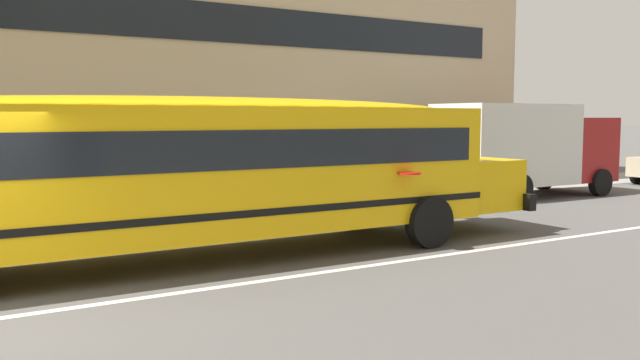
{
  "coord_description": "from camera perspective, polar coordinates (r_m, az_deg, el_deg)",
  "views": [
    {
      "loc": [
        -0.4,
        -8.81,
        2.42
      ],
      "look_at": [
        5.64,
        0.95,
        1.36
      ],
      "focal_mm": 37.86,
      "sensor_mm": 36.0,
      "label": 1
    }
  ],
  "objects": [
    {
      "name": "box_truck",
      "position": [
        21.51,
        16.9,
        2.72
      ],
      "size": [
        6.06,
        2.5,
        2.82
      ],
      "rotation": [
        0.0,
        0.0,
        -0.01
      ],
      "color": "maroon",
      "rests_on": "ground_plane"
    },
    {
      "name": "school_bus",
      "position": [
        11.65,
        -8.95,
        1.42
      ],
      "size": [
        12.41,
        2.95,
        2.77
      ],
      "rotation": [
        0.0,
        0.0,
        -0.0
      ],
      "color": "yellow",
      "rests_on": "ground_plane"
    }
  ]
}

